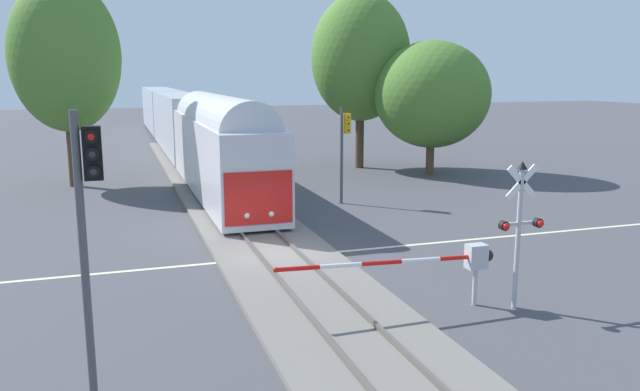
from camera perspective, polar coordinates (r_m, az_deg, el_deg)
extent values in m
plane|color=#47474C|center=(23.01, -3.97, -5.61)|extent=(220.00, 220.00, 0.00)
cube|color=beige|center=(23.01, -3.97, -5.60)|extent=(44.00, 0.20, 0.01)
cube|color=slate|center=(22.99, -3.97, -5.40)|extent=(4.40, 80.00, 0.18)
cube|color=#56514C|center=(22.79, -5.73, -5.15)|extent=(0.10, 80.00, 0.14)
cube|color=#56514C|center=(23.12, -2.25, -4.87)|extent=(0.10, 80.00, 0.14)
cube|color=silver|center=(34.11, -9.00, 3.59)|extent=(3.00, 18.49, 3.90)
cube|color=red|center=(25.21, -5.55, -0.23)|extent=(2.76, 0.08, 2.15)
cylinder|color=silver|center=(33.93, -9.10, 6.65)|extent=(2.76, 16.64, 2.76)
sphere|color=#F4F2CC|center=(25.24, -6.63, -1.83)|extent=(0.24, 0.24, 0.24)
sphere|color=#F4F2CC|center=(25.45, -4.42, -1.68)|extent=(0.24, 0.24, 0.24)
cube|color=#B7BCC6|center=(54.26, -12.53, 6.51)|extent=(3.00, 20.58, 4.60)
cube|color=black|center=(54.41, -10.95, 6.89)|extent=(0.04, 18.52, 0.90)
cube|color=red|center=(54.52, -10.89, 5.37)|extent=(0.04, 18.93, 0.36)
cube|color=#B7BCC6|center=(75.62, -14.20, 7.60)|extent=(3.00, 20.58, 4.60)
cube|color=black|center=(75.73, -13.06, 7.88)|extent=(0.04, 18.52, 0.90)
cube|color=red|center=(75.81, -13.01, 6.79)|extent=(0.04, 18.93, 0.36)
cylinder|color=#B7B7BC|center=(18.76, 13.82, -8.01)|extent=(0.14, 0.14, 1.10)
cube|color=#B7B7BC|center=(18.50, 13.95, -5.37)|extent=(0.56, 0.40, 0.70)
sphere|color=black|center=(18.68, 14.86, -5.25)|extent=(0.36, 0.36, 0.36)
cylinder|color=red|center=(18.20, 12.38, -5.51)|extent=(1.18, 0.12, 0.16)
cylinder|color=white|center=(17.64, 9.08, -5.80)|extent=(1.18, 0.12, 0.16)
cylinder|color=red|center=(17.14, 5.57, -6.08)|extent=(1.18, 0.12, 0.16)
cylinder|color=white|center=(16.71, 1.87, -6.35)|extent=(1.18, 0.12, 0.16)
cylinder|color=red|center=(16.35, -2.02, -6.61)|extent=(1.18, 0.12, 0.16)
sphere|color=red|center=(16.20, -4.03, -6.74)|extent=(0.14, 0.14, 0.14)
cylinder|color=#B2B2B7|center=(18.44, 17.45, -3.87)|extent=(0.14, 0.14, 3.98)
cube|color=white|center=(18.09, 17.79, 1.15)|extent=(0.98, 0.05, 0.98)
cube|color=white|center=(18.09, 17.79, 1.15)|extent=(0.98, 0.05, 0.98)
cube|color=#B2B2B7|center=(18.33, 17.54, -2.42)|extent=(1.10, 0.08, 0.08)
cylinder|color=black|center=(17.94, 16.29, -2.63)|extent=(0.26, 0.18, 0.26)
cylinder|color=black|center=(18.57, 19.10, -2.34)|extent=(0.26, 0.18, 0.26)
sphere|color=red|center=(17.86, 16.47, -2.70)|extent=(0.20, 0.20, 0.20)
sphere|color=red|center=(18.49, 19.29, -2.41)|extent=(0.20, 0.20, 0.20)
cone|color=black|center=(18.03, 17.83, 2.63)|extent=(0.28, 0.28, 0.22)
cylinder|color=#4C4C51|center=(32.06, 1.96, 3.58)|extent=(0.16, 0.16, 4.90)
cube|color=gold|center=(31.99, 2.45, 6.53)|extent=(0.34, 0.26, 1.00)
sphere|color=red|center=(31.82, 2.56, 7.08)|extent=(0.20, 0.20, 0.20)
cylinder|color=gold|center=(31.80, 2.57, 7.08)|extent=(0.24, 0.10, 0.24)
sphere|color=#262626|center=(31.85, 2.55, 6.51)|extent=(0.20, 0.20, 0.20)
cylinder|color=gold|center=(31.82, 2.57, 6.50)|extent=(0.24, 0.10, 0.24)
sphere|color=#262626|center=(31.87, 2.55, 5.93)|extent=(0.20, 0.20, 0.20)
cylinder|color=gold|center=(31.84, 2.56, 5.93)|extent=(0.24, 0.10, 0.24)
cylinder|color=#4C4C51|center=(12.82, -20.51, -6.02)|extent=(0.16, 0.16, 5.90)
cube|color=black|center=(12.38, -19.87, 3.62)|extent=(0.34, 0.26, 1.00)
sphere|color=red|center=(12.20, -19.99, 5.02)|extent=(0.20, 0.20, 0.20)
cylinder|color=black|center=(12.17, -19.99, 5.01)|extent=(0.24, 0.10, 0.24)
sphere|color=#262626|center=(12.23, -19.89, 3.54)|extent=(0.20, 0.20, 0.20)
cylinder|color=black|center=(12.20, -19.90, 3.52)|extent=(0.24, 0.10, 0.24)
sphere|color=#262626|center=(12.28, -19.80, 2.05)|extent=(0.20, 0.20, 0.20)
cylinder|color=black|center=(12.25, -19.80, 2.03)|extent=(0.24, 0.10, 0.24)
cylinder|color=#4C3828|center=(39.90, -21.49, 3.85)|extent=(0.55, 0.55, 4.32)
ellipsoid|color=#4C7A2D|center=(39.67, -22.05, 11.64)|extent=(6.19, 6.19, 8.70)
cylinder|color=#4C3828|center=(44.79, 3.60, 5.33)|extent=(0.59, 0.59, 4.41)
ellipsoid|color=#4C7A2D|center=(44.59, 3.69, 12.37)|extent=(6.86, 6.86, 8.75)
cylinder|color=brown|center=(42.67, 9.92, 3.71)|extent=(0.54, 0.54, 2.62)
ellipsoid|color=#4C7A2D|center=(42.37, 10.10, 8.98)|extent=(7.57, 7.57, 6.96)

